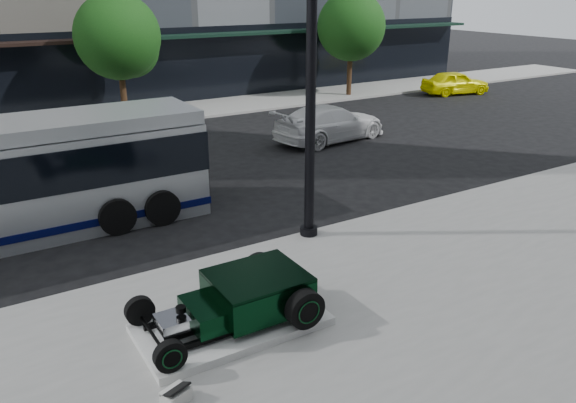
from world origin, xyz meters
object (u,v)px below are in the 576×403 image
white_sedan (330,123)px  yellow_taxi (455,83)px  lamppost (311,87)px  hot_rod (247,296)px

white_sedan → yellow_taxi: size_ratio=1.26×
lamppost → white_sedan: bearing=51.5°
hot_rod → white_sedan: white_sedan is taller
lamppost → yellow_taxi: size_ratio=2.01×
white_sedan → yellow_taxi: (12.53, 4.90, -0.05)m
hot_rod → white_sedan: 13.96m
hot_rod → lamppost: (3.18, 2.76, 3.14)m
hot_rod → lamppost: size_ratio=0.40×
hot_rod → lamppost: lamppost is taller
lamppost → yellow_taxi: bearing=34.0°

